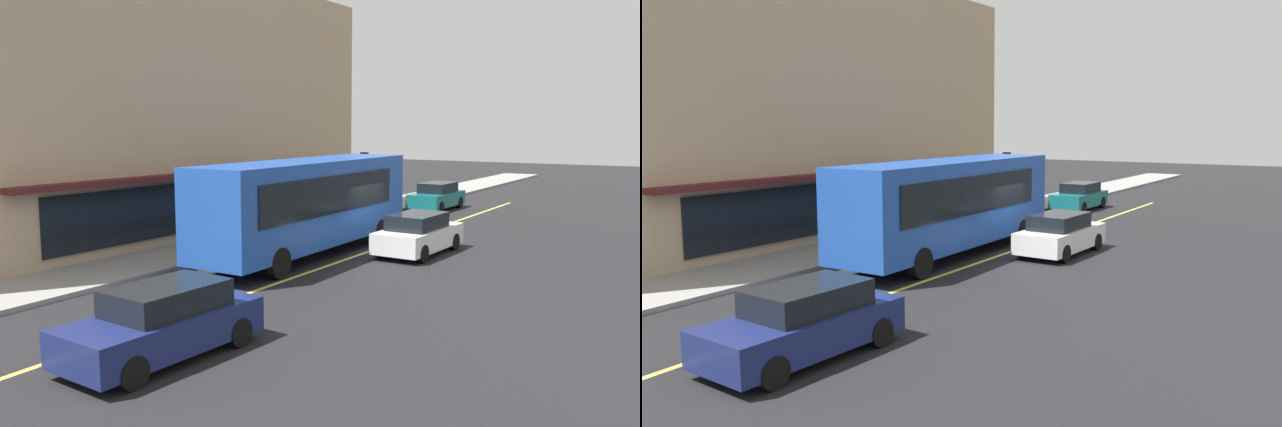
% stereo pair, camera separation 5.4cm
% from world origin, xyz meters
% --- Properties ---
extents(ground, '(120.00, 120.00, 0.00)m').
position_xyz_m(ground, '(0.00, 0.00, 0.00)').
color(ground, black).
extents(sidewalk, '(80.00, 3.11, 0.15)m').
position_xyz_m(sidewalk, '(0.00, 5.37, 0.07)').
color(sidewalk, gray).
rests_on(sidewalk, ground).
extents(lane_centre_stripe, '(36.00, 0.16, 0.01)m').
position_xyz_m(lane_centre_stripe, '(0.00, 0.00, 0.00)').
color(lane_centre_stripe, '#D8D14C').
rests_on(lane_centre_stripe, ground).
extents(storefront_building, '(24.70, 10.60, 11.13)m').
position_xyz_m(storefront_building, '(-1.90, 11.92, 5.56)').
color(storefront_building, tan).
rests_on(storefront_building, ground).
extents(bus, '(11.18, 2.78, 3.50)m').
position_xyz_m(bus, '(-2.09, 1.51, 1.99)').
color(bus, '#1E4CAD').
rests_on(bus, ground).
extents(traffic_light, '(0.30, 0.52, 3.20)m').
position_xyz_m(traffic_light, '(7.85, 4.64, 2.53)').
color(traffic_light, '#2D2D33').
rests_on(traffic_light, sidewalk).
extents(car_teal, '(4.31, 1.88, 1.52)m').
position_xyz_m(car_teal, '(12.62, 2.59, 0.74)').
color(car_teal, '#14666B').
rests_on(car_teal, ground).
extents(car_white, '(4.34, 1.94, 1.52)m').
position_xyz_m(car_white, '(0.36, -1.73, 0.74)').
color(car_white, white).
rests_on(car_white, ground).
extents(car_navy, '(4.39, 2.04, 1.52)m').
position_xyz_m(car_navy, '(-12.45, -1.75, 0.74)').
color(car_navy, navy).
rests_on(car_navy, ground).
extents(pedestrian_mid_block, '(0.34, 0.34, 1.56)m').
position_xyz_m(pedestrian_mid_block, '(0.77, 5.34, 1.08)').
color(pedestrian_mid_block, black).
rests_on(pedestrian_mid_block, sidewalk).
extents(pedestrian_at_corner, '(0.34, 0.34, 1.70)m').
position_xyz_m(pedestrian_at_corner, '(3.44, 6.20, 1.17)').
color(pedestrian_at_corner, black).
rests_on(pedestrian_at_corner, sidewalk).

